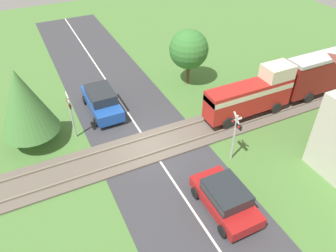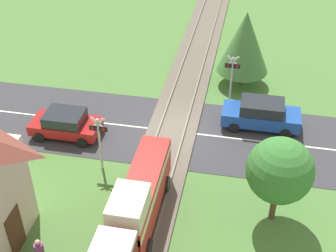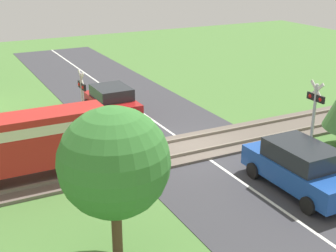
{
  "view_description": "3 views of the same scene",
  "coord_description": "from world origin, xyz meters",
  "px_view_note": "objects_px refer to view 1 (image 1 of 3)",
  "views": [
    {
      "loc": [
        13.65,
        -5.46,
        13.03
      ],
      "look_at": [
        0.0,
        1.17,
        1.2
      ],
      "focal_mm": 35.0,
      "sensor_mm": 36.0,
      "label": 1
    },
    {
      "loc": [
        -3.88,
        20.93,
        15.75
      ],
      "look_at": [
        0.0,
        1.17,
        1.2
      ],
      "focal_mm": 50.0,
      "sensor_mm": 36.0,
      "label": 2
    },
    {
      "loc": [
        -15.73,
        9.24,
        7.74
      ],
      "look_at": [
        0.0,
        1.17,
        1.2
      ],
      "focal_mm": 50.0,
      "sensor_mm": 36.0,
      "label": 3
    }
  ],
  "objects_px": {
    "car_far_side": "(226,198)",
    "car_near_crossing": "(102,101)",
    "pedestrian_by_station": "(322,125)",
    "train": "(300,79)",
    "crossing_signal_east_approach": "(235,131)",
    "crossing_signal_west_approach": "(70,110)"
  },
  "relations": [
    {
      "from": "crossing_signal_west_approach",
      "to": "pedestrian_by_station",
      "type": "xyz_separation_m",
      "value": [
        6.37,
        13.81,
        -1.33
      ]
    },
    {
      "from": "pedestrian_by_station",
      "to": "train",
      "type": "bearing_deg",
      "value": 161.73
    },
    {
      "from": "train",
      "to": "pedestrian_by_station",
      "type": "xyz_separation_m",
      "value": [
        3.45,
        -1.14,
        -1.18
      ]
    },
    {
      "from": "crossing_signal_west_approach",
      "to": "crossing_signal_east_approach",
      "type": "distance_m",
      "value": 9.53
    },
    {
      "from": "car_far_side",
      "to": "car_near_crossing",
      "type": "bearing_deg",
      "value": -164.75
    },
    {
      "from": "train",
      "to": "crossing_signal_west_approach",
      "type": "bearing_deg",
      "value": -101.03
    },
    {
      "from": "train",
      "to": "car_far_side",
      "type": "bearing_deg",
      "value": -59.59
    },
    {
      "from": "crossing_signal_east_approach",
      "to": "pedestrian_by_station",
      "type": "height_order",
      "value": "crossing_signal_east_approach"
    },
    {
      "from": "car_near_crossing",
      "to": "crossing_signal_east_approach",
      "type": "distance_m",
      "value": 9.42
    },
    {
      "from": "train",
      "to": "car_far_side",
      "type": "distance_m",
      "value": 11.34
    },
    {
      "from": "crossing_signal_west_approach",
      "to": "pedestrian_by_station",
      "type": "height_order",
      "value": "crossing_signal_west_approach"
    },
    {
      "from": "train",
      "to": "car_near_crossing",
      "type": "xyz_separation_m",
      "value": [
        -4.85,
        -12.62,
        -1.01
      ]
    },
    {
      "from": "car_near_crossing",
      "to": "crossing_signal_east_approach",
      "type": "xyz_separation_m",
      "value": [
        7.76,
        5.21,
        1.16
      ]
    },
    {
      "from": "train",
      "to": "crossing_signal_west_approach",
      "type": "relative_size",
      "value": 4.5
    },
    {
      "from": "crossing_signal_west_approach",
      "to": "pedestrian_by_station",
      "type": "relative_size",
      "value": 2.08
    },
    {
      "from": "train",
      "to": "car_far_side",
      "type": "relative_size",
      "value": 3.74
    },
    {
      "from": "car_near_crossing",
      "to": "crossing_signal_east_approach",
      "type": "height_order",
      "value": "crossing_signal_east_approach"
    },
    {
      "from": "train",
      "to": "car_near_crossing",
      "type": "height_order",
      "value": "train"
    },
    {
      "from": "car_near_crossing",
      "to": "pedestrian_by_station",
      "type": "xyz_separation_m",
      "value": [
        8.3,
        11.48,
        -0.17
      ]
    },
    {
      "from": "crossing_signal_east_approach",
      "to": "pedestrian_by_station",
      "type": "relative_size",
      "value": 2.08
    },
    {
      "from": "train",
      "to": "car_near_crossing",
      "type": "bearing_deg",
      "value": -111.03
    },
    {
      "from": "car_far_side",
      "to": "pedestrian_by_station",
      "type": "xyz_separation_m",
      "value": [
        -2.26,
        8.6,
        -0.08
      ]
    }
  ]
}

